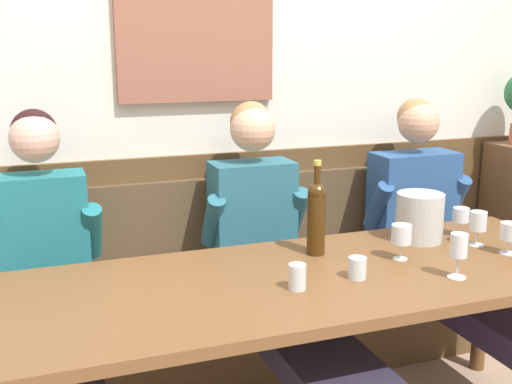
{
  "coord_description": "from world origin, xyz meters",
  "views": [
    {
      "loc": [
        -0.92,
        -1.78,
        1.56
      ],
      "look_at": [
        -0.11,
        0.44,
        1.0
      ],
      "focal_mm": 43.45,
      "sensor_mm": 36.0,
      "label": 1
    }
  ],
  "objects": [
    {
      "name": "water_tumbler_right",
      "position": [
        0.12,
        0.04,
        0.79
      ],
      "size": [
        0.06,
        0.06,
        0.08
      ],
      "primitive_type": "cylinder",
      "color": "silver",
      "rests_on": "dining_table"
    },
    {
      "name": "wood_wainscot_panel",
      "position": [
        0.0,
        1.04,
        0.53
      ],
      "size": [
        6.8,
        0.03,
        1.05
      ],
      "primitive_type": "cube",
      "color": "brown",
      "rests_on": "ground"
    },
    {
      "name": "wall_bench",
      "position": [
        0.0,
        0.83,
        0.28
      ],
      "size": [
        2.55,
        0.42,
        0.94
      ],
      "color": "brown",
      "rests_on": "ground"
    },
    {
      "name": "wine_glass_center_rear",
      "position": [
        0.37,
        0.16,
        0.85
      ],
      "size": [
        0.08,
        0.08,
        0.14
      ],
      "color": "silver",
      "rests_on": "dining_table"
    },
    {
      "name": "ice_bucket",
      "position": [
        0.58,
        0.34,
        0.86
      ],
      "size": [
        0.2,
        0.2,
        0.2
      ],
      "primitive_type": "cylinder",
      "color": "#B8BBB5",
      "rests_on": "dining_table"
    },
    {
      "name": "person_right_seat",
      "position": [
        0.0,
        0.47,
        0.64
      ],
      "size": [
        0.48,
        1.27,
        1.32
      ],
      "color": "#302A35",
      "rests_on": "ground"
    },
    {
      "name": "wine_glass_near_bucket",
      "position": [
        0.81,
        0.07,
        0.84
      ],
      "size": [
        0.07,
        0.07,
        0.13
      ],
      "color": "silver",
      "rests_on": "dining_table"
    },
    {
      "name": "water_tumbler_center",
      "position": [
        -0.12,
        0.02,
        0.8
      ],
      "size": [
        0.06,
        0.06,
        0.09
      ],
      "primitive_type": "cylinder",
      "color": "silver",
      "rests_on": "dining_table"
    },
    {
      "name": "dining_table",
      "position": [
        0.0,
        0.13,
        0.67
      ],
      "size": [
        2.25,
        0.81,
        0.75
      ],
      "color": "brown",
      "rests_on": "ground"
    },
    {
      "name": "wine_glass_right_end",
      "position": [
        0.78,
        0.33,
        0.84
      ],
      "size": [
        0.07,
        0.07,
        0.12
      ],
      "color": "silver",
      "rests_on": "dining_table"
    },
    {
      "name": "person_center_right_seat",
      "position": [
        -0.92,
        0.45,
        0.63
      ],
      "size": [
        0.47,
        1.26,
        1.31
      ],
      "color": "#273140",
      "rests_on": "ground"
    },
    {
      "name": "room_wall_back",
      "position": [
        -0.0,
        1.09,
        1.4
      ],
      "size": [
        6.8,
        0.12,
        2.8
      ],
      "color": "silver",
      "rests_on": "ground"
    },
    {
      "name": "wine_glass_left_end",
      "position": [
        0.76,
        0.2,
        0.85
      ],
      "size": [
        0.07,
        0.07,
        0.14
      ],
      "color": "silver",
      "rests_on": "dining_table"
    },
    {
      "name": "wine_glass_mid_right",
      "position": [
        0.45,
        -0.08,
        0.86
      ],
      "size": [
        0.07,
        0.07,
        0.16
      ],
      "color": "silver",
      "rests_on": "dining_table"
    },
    {
      "name": "wine_bottle_clear_water",
      "position": [
        0.09,
        0.33,
        0.91
      ],
      "size": [
        0.07,
        0.07,
        0.38
      ],
      "color": "#3E260B",
      "rests_on": "dining_table"
    },
    {
      "name": "person_center_left_seat",
      "position": [
        0.86,
        0.46,
        0.62
      ],
      "size": [
        0.53,
        1.27,
        1.31
      ],
      "color": "#363237",
      "rests_on": "ground"
    }
  ]
}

